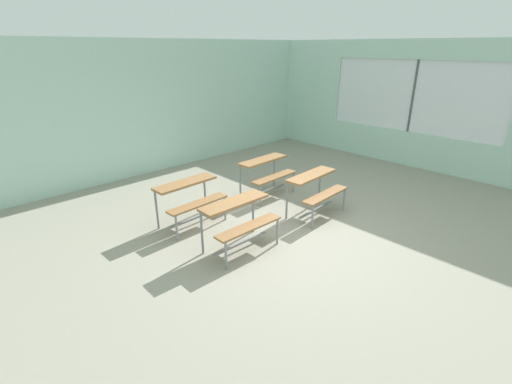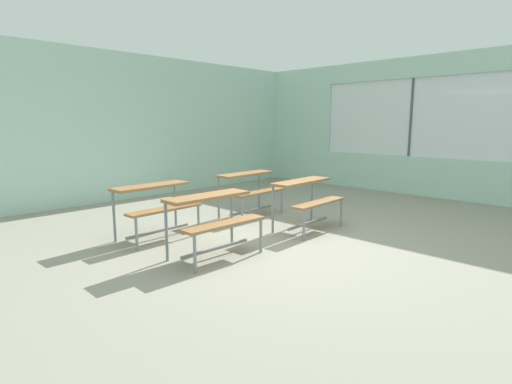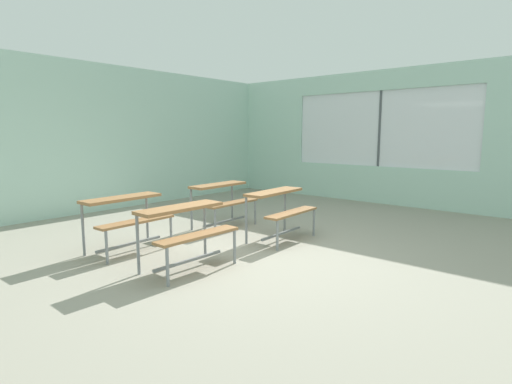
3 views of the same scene
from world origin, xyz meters
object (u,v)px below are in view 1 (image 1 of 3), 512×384
(desk_bench_r0c1, at_px, (316,185))
(desk_bench_r1c0, at_px, (190,193))
(desk_bench_r0c0, at_px, (239,214))
(desk_bench_r1c1, at_px, (267,169))

(desk_bench_r0c1, distance_m, desk_bench_r1c0, 2.20)
(desk_bench_r0c0, distance_m, desk_bench_r1c1, 2.15)
(desk_bench_r1c0, distance_m, desk_bench_r1c1, 1.85)
(desk_bench_r1c0, height_order, desk_bench_r1c1, same)
(desk_bench_r0c1, bearing_deg, desk_bench_r0c0, 175.70)
(desk_bench_r0c0, relative_size, desk_bench_r0c1, 0.99)
(desk_bench_r0c0, bearing_deg, desk_bench_r0c1, -0.60)
(desk_bench_r1c1, bearing_deg, desk_bench_r0c0, -147.86)
(desk_bench_r0c1, bearing_deg, desk_bench_r1c0, 143.40)
(desk_bench_r0c1, bearing_deg, desk_bench_r1c1, 86.13)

